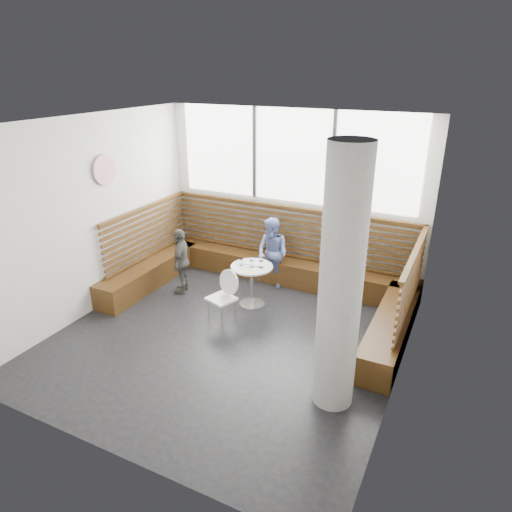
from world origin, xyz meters
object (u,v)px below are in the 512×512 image
at_px(cafe_table, 252,277).
at_px(cafe_chair, 223,292).
at_px(concrete_column, 341,284).
at_px(adult_man, 343,273).
at_px(child_back, 272,253).
at_px(child_left, 181,261).

bearing_deg(cafe_table, cafe_chair, -103.96).
relative_size(concrete_column, cafe_table, 4.34).
relative_size(adult_man, child_back, 1.21).
xyz_separation_m(cafe_chair, child_back, (0.18, 1.51, 0.15)).
bearing_deg(child_back, child_left, -128.84).
bearing_deg(child_left, cafe_chair, 45.43).
xyz_separation_m(cafe_chair, child_left, (-1.21, 0.58, 0.10)).
height_order(concrete_column, cafe_table, concrete_column).
distance_m(adult_man, child_left, 2.91).
distance_m(concrete_column, cafe_table, 2.86).
bearing_deg(cafe_table, adult_man, 9.54).
distance_m(concrete_column, cafe_chair, 2.65).
bearing_deg(child_left, cafe_table, 75.27).
xyz_separation_m(adult_man, child_back, (-1.50, 0.58, -0.14)).
bearing_deg(child_back, adult_man, -3.94).
bearing_deg(child_left, adult_man, 78.17).
xyz_separation_m(child_back, child_left, (-1.38, -0.93, -0.05)).
distance_m(cafe_table, child_left, 1.38).
xyz_separation_m(concrete_column, child_left, (-3.37, 1.64, -0.99)).
distance_m(adult_man, child_back, 1.62).
relative_size(concrete_column, child_left, 2.63).
distance_m(cafe_chair, child_left, 1.34).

